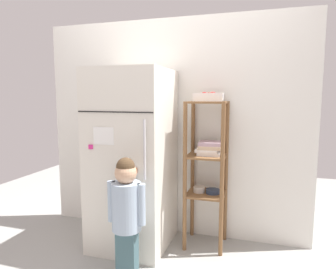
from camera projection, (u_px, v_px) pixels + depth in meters
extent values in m
plane|color=#999993|center=(159.00, 248.00, 2.72)|extent=(6.00, 6.00, 0.00)
cube|color=silver|center=(172.00, 128.00, 2.96)|extent=(2.64, 0.03, 2.10)
cube|color=silver|center=(133.00, 159.00, 2.72)|extent=(0.66, 0.67, 1.60)
cube|color=black|center=(114.00, 112.00, 2.34)|extent=(0.65, 0.01, 0.01)
cylinder|color=silver|center=(145.00, 150.00, 2.28)|extent=(0.02, 0.02, 0.47)
cube|color=white|center=(104.00, 136.00, 2.39)|extent=(0.18, 0.01, 0.14)
cube|color=orange|center=(135.00, 170.00, 2.35)|extent=(0.04, 0.01, 0.04)
cube|color=#DF2E83|center=(91.00, 147.00, 2.44)|extent=(0.04, 0.02, 0.04)
cube|color=#36DE0C|center=(119.00, 196.00, 2.42)|extent=(0.04, 0.02, 0.04)
cube|color=#BB2DDF|center=(111.00, 189.00, 2.43)|extent=(0.03, 0.01, 0.02)
cube|color=blue|center=(112.00, 194.00, 2.43)|extent=(0.03, 0.02, 0.03)
cube|color=#3E5D64|center=(127.00, 254.00, 2.26)|extent=(0.15, 0.10, 0.38)
cylinder|color=#9EB2C6|center=(126.00, 206.00, 2.21)|extent=(0.22, 0.22, 0.36)
sphere|color=#9EB2C6|center=(130.00, 182.00, 2.25)|extent=(0.10, 0.10, 0.10)
sphere|color=tan|center=(126.00, 173.00, 2.18)|extent=(0.16, 0.16, 0.16)
sphere|color=#4C3823|center=(126.00, 167.00, 2.17)|extent=(0.14, 0.14, 0.14)
cylinder|color=#9EB2C6|center=(112.00, 201.00, 2.24)|extent=(0.06, 0.06, 0.31)
cylinder|color=#9EB2C6|center=(141.00, 205.00, 2.17)|extent=(0.06, 0.06, 0.31)
cylinder|color=brown|center=(185.00, 178.00, 2.60)|extent=(0.04, 0.04, 1.32)
cylinder|color=brown|center=(222.00, 181.00, 2.51)|extent=(0.04, 0.04, 1.32)
cylinder|color=brown|center=(193.00, 170.00, 2.90)|extent=(0.04, 0.04, 1.32)
cylinder|color=brown|center=(226.00, 172.00, 2.80)|extent=(0.04, 0.04, 1.32)
cube|color=brown|center=(207.00, 102.00, 2.62)|extent=(0.34, 0.33, 0.02)
cube|color=brown|center=(207.00, 156.00, 2.68)|extent=(0.34, 0.33, 0.02)
cube|color=brown|center=(206.00, 194.00, 2.73)|extent=(0.34, 0.33, 0.02)
cube|color=white|center=(209.00, 153.00, 2.68)|extent=(0.20, 0.19, 0.03)
cube|color=white|center=(207.00, 150.00, 2.68)|extent=(0.20, 0.19, 0.03)
cube|color=#C6AD8E|center=(210.00, 147.00, 2.67)|extent=(0.21, 0.20, 0.03)
cube|color=#B293A3|center=(210.00, 143.00, 2.67)|extent=(0.21, 0.20, 0.03)
cylinder|color=beige|center=(199.00, 189.00, 2.74)|extent=(0.10, 0.10, 0.05)
cylinder|color=#2D384C|center=(213.00, 191.00, 2.70)|extent=(0.12, 0.12, 0.04)
cube|color=white|center=(209.00, 101.00, 2.63)|extent=(0.26, 0.16, 0.01)
cube|color=white|center=(207.00, 97.00, 2.56)|extent=(0.26, 0.01, 0.07)
cube|color=white|center=(210.00, 97.00, 2.70)|extent=(0.26, 0.01, 0.07)
cube|color=white|center=(195.00, 97.00, 2.67)|extent=(0.01, 0.16, 0.07)
cube|color=white|center=(223.00, 97.00, 2.59)|extent=(0.01, 0.16, 0.07)
sphere|color=#991909|center=(209.00, 96.00, 2.65)|extent=(0.07, 0.07, 0.07)
sphere|color=maroon|center=(213.00, 96.00, 2.63)|extent=(0.08, 0.08, 0.08)
sphere|color=#A90B0A|center=(204.00, 96.00, 2.63)|extent=(0.07, 0.07, 0.07)
sphere|color=orange|center=(213.00, 97.00, 2.60)|extent=(0.06, 0.06, 0.06)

